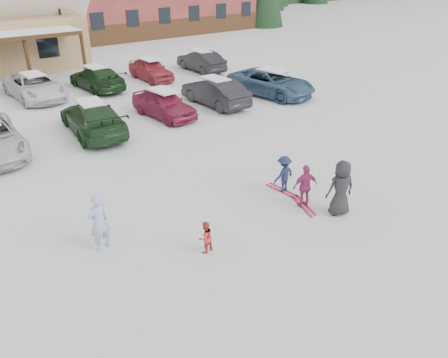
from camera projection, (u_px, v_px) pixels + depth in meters
ground at (236, 222)px, 13.34m from camera, size 160.00×160.00×0.00m
lamp_post at (61, 19)px, 31.36m from camera, size 0.50×0.25×5.82m
adult_skier at (99, 222)px, 11.79m from camera, size 0.69×0.52×1.69m
toddler_red at (205, 237)px, 11.82m from camera, size 0.49×0.40×0.94m
child_navy at (284, 174)px, 14.85m from camera, size 0.87×0.53×1.32m
skis_child_navy at (283, 191)px, 15.14m from camera, size 0.27×1.41×0.03m
child_magenta at (305, 186)px, 13.90m from camera, size 0.93×0.62×1.47m
skis_child_magenta at (303, 206)px, 14.22m from camera, size 0.65×1.39×0.03m
bystander_dark at (341, 188)px, 13.43m from camera, size 1.02×0.84×1.80m
parked_car_3 at (93, 118)px, 19.82m from camera, size 2.66×5.34×1.49m
parked_car_4 at (164, 104)px, 21.96m from camera, size 1.95×4.17×1.38m
parked_car_5 at (215, 92)px, 23.72m from camera, size 1.60×4.51×1.48m
parked_car_6 at (271, 82)px, 25.51m from camera, size 3.34×5.69×1.49m
parked_car_10 at (35, 86)px, 24.85m from camera, size 2.58×5.24×1.43m
parked_car_11 at (97, 78)px, 26.66m from camera, size 2.19×4.88×1.39m
parked_car_12 at (151, 69)px, 28.79m from camera, size 1.67×4.07×1.38m
parked_car_13 at (201, 61)px, 30.99m from camera, size 1.57×4.35×1.43m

